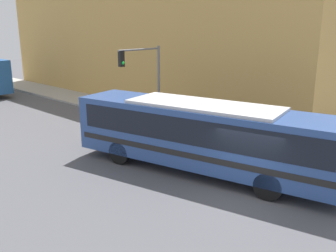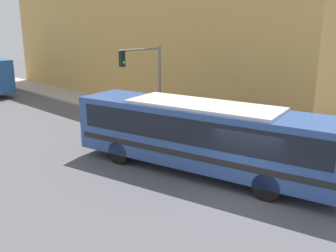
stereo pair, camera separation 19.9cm
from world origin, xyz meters
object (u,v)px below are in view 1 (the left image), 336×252
pedestrian_near_corner (230,117)px  pedestrian_mid_block (174,108)px  fire_hydrant (248,137)px  parking_meter (167,110)px  city_bus (203,133)px  traffic_light_pole (145,71)px

pedestrian_near_corner → pedestrian_mid_block: bearing=93.4°
pedestrian_near_corner → pedestrian_mid_block: pedestrian_near_corner is taller
fire_hydrant → parking_meter: 5.95m
city_bus → traffic_light_pole: bearing=53.2°
fire_hydrant → city_bus: bearing=-174.4°
fire_hydrant → traffic_light_pole: (-1.03, 6.79, 2.98)m
parking_meter → city_bus: bearing=-125.2°
parking_meter → pedestrian_near_corner: 4.09m
parking_meter → traffic_light_pole: bearing=140.0°
traffic_light_pole → fire_hydrant: bearing=-81.4°
traffic_light_pole → pedestrian_mid_block: 3.26m
pedestrian_near_corner → parking_meter: bearing=106.7°
city_bus → parking_meter: bearing=43.6°
traffic_light_pole → parking_meter: size_ratio=3.81×
parking_meter → pedestrian_mid_block: size_ratio=0.80×
parking_meter → pedestrian_near_corner: size_ratio=0.72×
pedestrian_near_corner → fire_hydrant: bearing=-120.2°
pedestrian_mid_block → traffic_light_pole: bearing=163.2°
city_bus → pedestrian_mid_block: bearing=39.6°
fire_hydrant → parking_meter: bearing=90.0°
city_bus → pedestrian_mid_block: city_bus is taller
city_bus → pedestrian_mid_block: size_ratio=7.76×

